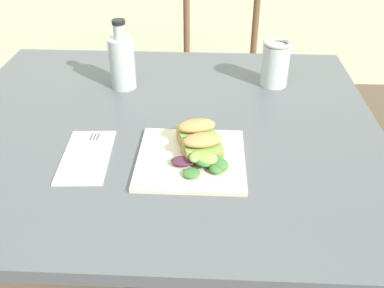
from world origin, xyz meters
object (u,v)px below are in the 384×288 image
(sandwich_half_back, at_px, (196,131))
(mason_jar_iced_tea, at_px, (275,66))
(bottle_cold_brew, at_px, (122,65))
(plate_lunch, at_px, (191,159))
(fork_on_napkin, at_px, (88,151))
(chair_wooden_far, at_px, (216,72))
(dining_table, at_px, (163,160))
(sandwich_half_front, at_px, (202,145))

(sandwich_half_back, xyz_separation_m, mason_jar_iced_tea, (0.22, 0.35, 0.02))
(bottle_cold_brew, height_order, mason_jar_iced_tea, bottle_cold_brew)
(plate_lunch, relative_size, sandwich_half_back, 2.40)
(plate_lunch, bearing_deg, bottle_cold_brew, 120.55)
(fork_on_napkin, relative_size, mason_jar_iced_tea, 1.34)
(chair_wooden_far, relative_size, sandwich_half_back, 8.54)
(plate_lunch, height_order, fork_on_napkin, plate_lunch)
(plate_lunch, height_order, bottle_cold_brew, bottle_cold_brew)
(chair_wooden_far, bearing_deg, fork_on_napkin, -104.99)
(chair_wooden_far, bearing_deg, bottle_cold_brew, -109.92)
(dining_table, distance_m, sandwich_half_back, 0.21)
(dining_table, xyz_separation_m, bottle_cold_brew, (-0.13, 0.21, 0.19))
(sandwich_half_front, relative_size, bottle_cold_brew, 0.50)
(chair_wooden_far, bearing_deg, sandwich_half_front, -91.89)
(sandwich_half_back, distance_m, fork_on_napkin, 0.26)
(fork_on_napkin, xyz_separation_m, bottle_cold_brew, (0.02, 0.36, 0.07))
(bottle_cold_brew, bearing_deg, sandwich_half_back, -53.10)
(chair_wooden_far, distance_m, plate_lunch, 1.21)
(sandwich_half_back, bearing_deg, fork_on_napkin, -169.29)
(chair_wooden_far, xyz_separation_m, plate_lunch, (-0.06, -1.17, 0.30))
(dining_table, relative_size, sandwich_half_back, 11.20)
(sandwich_half_front, distance_m, fork_on_napkin, 0.27)
(fork_on_napkin, height_order, bottle_cold_brew, bottle_cold_brew)
(dining_table, distance_m, sandwich_half_front, 0.25)
(bottle_cold_brew, distance_m, mason_jar_iced_tea, 0.46)
(fork_on_napkin, distance_m, bottle_cold_brew, 0.36)
(chair_wooden_far, bearing_deg, dining_table, -98.63)
(dining_table, distance_m, plate_lunch, 0.23)
(dining_table, xyz_separation_m, mason_jar_iced_tea, (0.32, 0.25, 0.18))
(sandwich_half_front, bearing_deg, bottle_cold_brew, 123.82)
(plate_lunch, distance_m, sandwich_half_back, 0.08)
(bottle_cold_brew, bearing_deg, mason_jar_iced_tea, 4.96)
(chair_wooden_far, distance_m, fork_on_napkin, 1.23)
(fork_on_napkin, bearing_deg, plate_lunch, -4.85)
(sandwich_half_back, bearing_deg, bottle_cold_brew, 126.90)
(bottle_cold_brew, xyz_separation_m, mason_jar_iced_tea, (0.45, 0.04, -0.01))
(chair_wooden_far, relative_size, plate_lunch, 3.55)
(dining_table, xyz_separation_m, plate_lunch, (0.09, -0.17, 0.13))
(sandwich_half_back, bearing_deg, mason_jar_iced_tea, 57.55)
(plate_lunch, distance_m, mason_jar_iced_tea, 0.48)
(sandwich_half_front, relative_size, mason_jar_iced_tea, 0.74)
(sandwich_half_back, bearing_deg, chair_wooden_far, 87.16)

